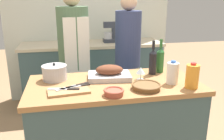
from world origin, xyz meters
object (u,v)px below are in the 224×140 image
Objects in this scene: wine_glass_left at (141,71)px; knife_paring at (79,86)px; knife_chef at (74,86)px; wine_bottle_dark at (160,59)px; mixing_bowl at (114,92)px; stand_mixer at (110,34)px; wine_bottle_green at (153,61)px; person_cook_aproned at (74,56)px; condiment_bottle_tall at (65,40)px; wicker_basket at (146,86)px; roasting_pan at (109,73)px; condiment_bottle_short at (86,38)px; knife_bread at (65,89)px; milk_jug at (173,73)px; juice_jug at (192,76)px; person_cook_guest at (128,56)px; cutting_board at (69,91)px; stock_pot at (55,73)px.

knife_paring is (-0.54, -0.11, -0.06)m from wine_glass_left.
wine_bottle_dark is at bearing 18.44° from knife_chef.
wine_bottle_dark is 0.85m from knife_paring.
knife_chef is at bearing 145.50° from mixing_bowl.
stand_mixer is at bearing 99.79° from wine_bottle_dark.
wine_bottle_green is 1.07× the size of stand_mixer.
knife_paring is 0.88m from person_cook_aproned.
condiment_bottle_tall is (-0.65, -0.05, -0.06)m from stand_mixer.
roasting_pan is at bearing 127.73° from wicker_basket.
mixing_bowl is 1.87m from condiment_bottle_short.
roasting_pan is 1.64× the size of knife_bread.
person_cook_aproned reaches higher than wine_glass_left.
mixing_bowl is 0.34m from knife_chef.
wine_glass_left is 0.38× the size of stand_mixer.
condiment_bottle_tall reaches higher than knife_bread.
person_cook_aproned is at bearing 124.39° from wine_glass_left.
wicker_basket is at bearing -124.58° from wine_bottle_dark.
knife_paring is at bearing 177.35° from milk_jug.
juice_jug is at bearing -6.62° from wicker_basket.
juice_jug is 1.96m from condiment_bottle_short.
person_cook_guest reaches higher than knife_bread.
wine_bottle_green is 1.39m from stand_mixer.
person_cook_guest is (0.68, 0.89, 0.00)m from knife_chef.
person_cook_aproned is at bearing 136.94° from wine_bottle_green.
wine_bottle_dark is 0.64m from person_cook_guest.
wine_bottle_green is (-0.18, 0.40, 0.03)m from juice_jug.
cutting_board is 0.34m from stock_pot.
mixing_bowl is 0.48× the size of wine_bottle_dark.
wine_bottle_dark is 1.33× the size of knife_bread.
wine_bottle_dark reaches higher than juice_jug.
knife_paring is at bearing 22.27° from knife_bread.
mixing_bowl is (-0.04, -0.37, -0.02)m from roasting_pan.
roasting_pan is 0.45m from knife_bread.
knife_bread is at bearing -149.61° from roasting_pan.
condiment_bottle_tall is 0.99× the size of condiment_bottle_short.
mixing_bowl is at bearing -135.60° from wine_glass_left.
wine_bottle_green is 0.99× the size of wine_bottle_dark.
knife_paring is 1.10m from person_cook_guest.
stock_pot is (-0.11, 0.31, 0.06)m from cutting_board.
juice_jug is at bearing -6.79° from knife_bread.
juice_jug is 0.65× the size of wine_bottle_green.
stock_pot reaches higher than knife_bread.
person_cook_guest reaches higher than condiment_bottle_short.
condiment_bottle_short is at bearing 79.28° from knife_bread.
roasting_pan is 0.44m from cutting_board.
knife_chef is (-0.55, 0.12, -0.00)m from wicker_basket.
wine_glass_left is 0.80× the size of condiment_bottle_tall.
knife_chef is 1.88× the size of condiment_bottle_short.
milk_jug is at bearing -90.47° from person_cook_guest.
milk_jug is at bearing -16.67° from stock_pot.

